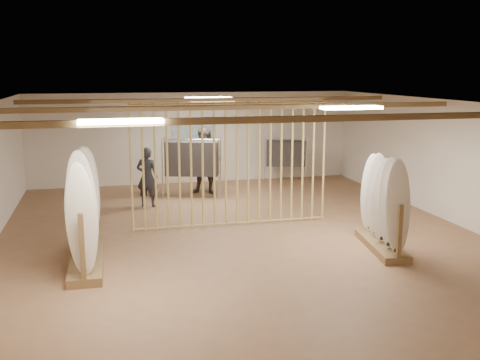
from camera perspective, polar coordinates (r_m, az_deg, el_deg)
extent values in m
plane|color=#906646|center=(12.04, 0.00, -5.61)|extent=(12.00, 12.00, 0.00)
plane|color=gray|center=(11.55, 0.00, 7.81)|extent=(12.00, 12.00, 0.00)
plane|color=silver|center=(17.54, -4.74, 4.29)|extent=(12.00, 0.00, 12.00)
plane|color=silver|center=(6.24, 13.54, -8.47)|extent=(12.00, 0.00, 12.00)
plane|color=silver|center=(13.79, 20.62, 1.77)|extent=(0.00, 12.00, 12.00)
cube|color=brown|center=(11.56, 0.00, 7.42)|extent=(9.50, 6.12, 0.10)
cube|color=white|center=(11.56, 0.00, 7.51)|extent=(1.20, 0.35, 0.06)
cylinder|color=tan|center=(12.18, -11.02, 1.15)|extent=(0.05, 0.05, 2.78)
cylinder|color=tan|center=(12.20, -9.80, 1.20)|extent=(0.05, 0.05, 2.78)
cylinder|color=tan|center=(12.22, -8.59, 1.25)|extent=(0.05, 0.05, 2.78)
cylinder|color=tan|center=(12.25, -7.39, 1.31)|extent=(0.05, 0.05, 2.78)
cylinder|color=tan|center=(12.28, -6.19, 1.36)|extent=(0.05, 0.05, 2.78)
cylinder|color=tan|center=(12.31, -5.00, 1.41)|extent=(0.05, 0.05, 2.78)
cylinder|color=tan|center=(12.36, -3.81, 1.46)|extent=(0.05, 0.05, 2.78)
cylinder|color=tan|center=(12.40, -2.63, 1.51)|extent=(0.05, 0.05, 2.78)
cylinder|color=tan|center=(12.46, -1.46, 1.56)|extent=(0.05, 0.05, 2.78)
cylinder|color=tan|center=(12.51, -0.31, 1.61)|extent=(0.05, 0.05, 2.78)
cylinder|color=tan|center=(12.58, 0.84, 1.65)|extent=(0.05, 0.05, 2.78)
cylinder|color=tan|center=(12.64, 1.97, 1.70)|extent=(0.05, 0.05, 2.78)
cylinder|color=tan|center=(12.72, 3.10, 1.74)|extent=(0.05, 0.05, 2.78)
cylinder|color=tan|center=(12.79, 4.21, 1.79)|extent=(0.05, 0.05, 2.78)
cylinder|color=tan|center=(12.88, 5.30, 1.83)|extent=(0.05, 0.05, 2.78)
cylinder|color=tan|center=(12.96, 6.38, 1.87)|extent=(0.05, 0.05, 2.78)
cylinder|color=tan|center=(13.05, 7.45, 1.91)|extent=(0.05, 0.05, 2.78)
cylinder|color=tan|center=(13.15, 8.50, 1.95)|extent=(0.05, 0.05, 2.78)
cube|color=#346CB9|center=(17.50, -4.74, 4.93)|extent=(1.40, 0.03, 0.90)
cube|color=brown|center=(10.71, -15.27, -7.72)|extent=(0.62, 2.59, 0.16)
cylinder|color=black|center=(10.45, -15.54, -2.71)|extent=(0.06, 2.53, 0.01)
ellipsoid|color=silver|center=(9.38, -15.84, -3.80)|extent=(0.50, 0.07, 1.92)
ellipsoid|color=silver|center=(9.80, -15.72, -3.16)|extent=(0.50, 0.07, 1.92)
ellipsoid|color=white|center=(10.22, -15.61, -2.57)|extent=(0.50, 0.07, 1.92)
ellipsoid|color=silver|center=(10.64, -15.51, -2.03)|extent=(0.50, 0.07, 1.92)
ellipsoid|color=white|center=(11.07, -15.42, -1.53)|extent=(0.50, 0.07, 1.92)
ellipsoid|color=silver|center=(11.50, -15.34, -1.06)|extent=(0.50, 0.07, 1.92)
cube|color=brown|center=(11.47, 14.16, -6.45)|extent=(0.82, 2.01, 0.14)
cylinder|color=black|center=(11.24, 14.36, -2.26)|extent=(0.32, 1.88, 0.01)
ellipsoid|color=silver|center=(10.52, 15.75, -2.86)|extent=(0.45, 0.13, 1.72)
ellipsoid|color=white|center=(10.87, 15.04, -2.37)|extent=(0.45, 0.13, 1.72)
ellipsoid|color=white|center=(11.23, 14.38, -1.92)|extent=(0.45, 0.13, 1.72)
ellipsoid|color=white|center=(11.59, 13.76, -1.49)|extent=(0.45, 0.13, 1.72)
ellipsoid|color=white|center=(11.95, 13.18, -1.09)|extent=(0.45, 0.13, 1.72)
cylinder|color=silver|center=(15.38, -4.97, 4.12)|extent=(1.49, 0.49, 0.03)
cube|color=black|center=(15.45, -4.94, 2.18)|extent=(1.49, 0.80, 0.94)
cylinder|color=silver|center=(15.49, -4.93, 1.27)|extent=(0.03, 0.03, 1.66)
cylinder|color=silver|center=(17.57, 4.69, 4.13)|extent=(1.26, 0.39, 0.03)
cube|color=black|center=(17.63, 4.66, 2.70)|extent=(1.25, 0.65, 0.79)
cylinder|color=silver|center=(17.66, 4.65, 2.03)|extent=(0.03, 0.03, 1.39)
imported|color=#24242B|center=(14.54, -9.42, 0.70)|extent=(0.76, 0.66, 1.75)
imported|color=#3A342C|center=(15.81, -3.48, 2.37)|extent=(1.28, 1.17, 2.15)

